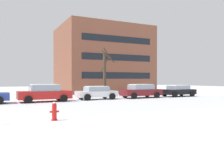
# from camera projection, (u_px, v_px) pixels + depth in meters

# --- Properties ---
(ground_plane) EXTENTS (120.00, 120.00, 0.00)m
(ground_plane) POSITION_uv_depth(u_px,v_px,m) (2.00, 119.00, 11.89)
(ground_plane) COLOR white
(road_surface) EXTENTS (80.00, 8.71, 0.00)m
(road_surface) POSITION_uv_depth(u_px,v_px,m) (1.00, 111.00, 14.91)
(road_surface) COLOR silver
(road_surface) RESTS_ON ground
(fire_hydrant) EXTENTS (0.44, 0.30, 0.89)m
(fire_hydrant) POSITION_uv_depth(u_px,v_px,m) (54.00, 111.00, 11.32)
(fire_hydrant) COLOR red
(fire_hydrant) RESTS_ON ground
(parked_car_red) EXTENTS (4.60, 2.18, 1.55)m
(parked_car_red) POSITION_uv_depth(u_px,v_px,m) (45.00, 93.00, 21.05)
(parked_car_red) COLOR red
(parked_car_red) RESTS_ON ground
(parked_car_white) EXTENTS (4.03, 2.01, 1.32)m
(parked_car_white) POSITION_uv_depth(u_px,v_px,m) (97.00, 93.00, 23.50)
(parked_car_white) COLOR white
(parked_car_white) RESTS_ON ground
(parked_car_maroon) EXTENTS (4.46, 2.10, 1.48)m
(parked_car_maroon) POSITION_uv_depth(u_px,v_px,m) (141.00, 91.00, 25.56)
(parked_car_maroon) COLOR maroon
(parked_car_maroon) RESTS_ON ground
(parked_car_black) EXTENTS (4.06, 2.05, 1.33)m
(parked_car_black) POSITION_uv_depth(u_px,v_px,m) (178.00, 91.00, 27.68)
(parked_car_black) COLOR black
(parked_car_black) RESTS_ON ground
(tree_far_left) EXTENTS (1.73, 1.77, 5.60)m
(tree_far_left) POSITION_uv_depth(u_px,v_px,m) (105.00, 73.00, 27.43)
(tree_far_left) COLOR #423326
(tree_far_left) RESTS_ON ground
(building_far_right) EXTENTS (13.49, 11.12, 10.36)m
(building_far_right) POSITION_uv_depth(u_px,v_px,m) (102.00, 60.00, 38.44)
(building_far_right) COLOR brown
(building_far_right) RESTS_ON ground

